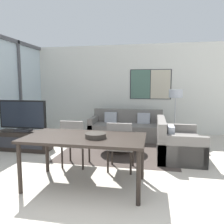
# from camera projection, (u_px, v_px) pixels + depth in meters

# --- Properties ---
(wall_back) EXTENTS (7.24, 0.09, 2.80)m
(wall_back) POSITION_uv_depth(u_px,v_px,m) (130.00, 89.00, 7.06)
(wall_back) COLOR silver
(wall_back) RESTS_ON ground_plane
(area_rug) EXTENTS (2.56, 1.92, 0.01)m
(area_rug) POSITION_uv_depth(u_px,v_px,m) (119.00, 152.00, 5.02)
(area_rug) COLOR #473D38
(area_rug) RESTS_ON ground_plane
(tv_console) EXTENTS (1.28, 0.45, 0.45)m
(tv_console) POSITION_uv_depth(u_px,v_px,m) (24.00, 141.00, 5.15)
(tv_console) COLOR black
(tv_console) RESTS_ON ground_plane
(television) EXTENTS (1.17, 0.20, 0.73)m
(television) POSITION_uv_depth(u_px,v_px,m) (23.00, 116.00, 5.08)
(television) COLOR #2D2D33
(television) RESTS_ON tv_console
(sofa_main) EXTENTS (2.05, 0.91, 0.81)m
(sofa_main) POSITION_uv_depth(u_px,v_px,m) (127.00, 128.00, 6.35)
(sofa_main) COLOR slate
(sofa_main) RESTS_ON ground_plane
(sofa_side) EXTENTS (0.91, 1.38, 0.81)m
(sofa_side) POSITION_uv_depth(u_px,v_px,m) (175.00, 144.00, 4.67)
(sofa_side) COLOR slate
(sofa_side) RESTS_ON ground_plane
(coffee_table) EXTENTS (1.02, 1.02, 0.37)m
(coffee_table) POSITION_uv_depth(u_px,v_px,m) (119.00, 140.00, 4.98)
(coffee_table) COLOR black
(coffee_table) RESTS_ON ground_plane
(dining_table) EXTENTS (1.79, 0.93, 0.77)m
(dining_table) POSITION_uv_depth(u_px,v_px,m) (85.00, 141.00, 3.26)
(dining_table) COLOR black
(dining_table) RESTS_ON ground_plane
(dining_chair_left) EXTENTS (0.46, 0.46, 0.89)m
(dining_chair_left) POSITION_uv_depth(u_px,v_px,m) (74.00, 140.00, 4.06)
(dining_chair_left) COLOR gray
(dining_chair_left) RESTS_ON ground_plane
(dining_chair_centre) EXTENTS (0.46, 0.46, 0.89)m
(dining_chair_centre) POSITION_uv_depth(u_px,v_px,m) (120.00, 143.00, 3.85)
(dining_chair_centre) COLOR gray
(dining_chair_centre) RESTS_ON ground_plane
(fruit_bowl) EXTENTS (0.31, 0.31, 0.07)m
(fruit_bowl) POSITION_uv_depth(u_px,v_px,m) (96.00, 135.00, 3.16)
(fruit_bowl) COLOR #332D28
(fruit_bowl) RESTS_ON dining_table
(floor_lamp) EXTENTS (0.37, 0.37, 1.41)m
(floor_lamp) POSITION_uv_depth(u_px,v_px,m) (176.00, 97.00, 5.97)
(floor_lamp) COLOR #2D2D33
(floor_lamp) RESTS_ON ground_plane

